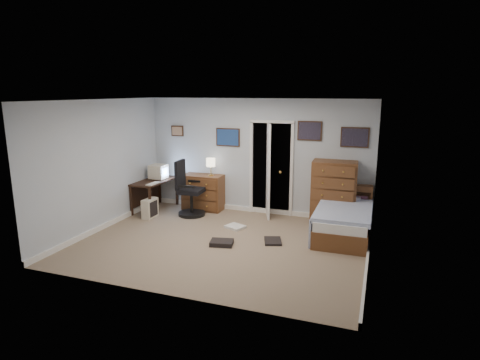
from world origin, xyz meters
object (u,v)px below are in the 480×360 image
computer_desk (152,187)px  office_chair (188,194)px  bed (343,221)px  tall_dresser (334,193)px  low_dresser (203,192)px

computer_desk → office_chair: size_ratio=1.01×
office_chair → bed: (3.29, -0.18, -0.18)m
computer_desk → tall_dresser: 4.02m
low_dresser → bed: (3.17, -0.68, -0.12)m
computer_desk → tall_dresser: tall_dresser is taller
office_chair → low_dresser: office_chair is taller
bed → office_chair: bearing=176.5°
computer_desk → bed: 4.28m
office_chair → tall_dresser: size_ratio=0.93×
tall_dresser → bed: (0.26, -0.66, -0.36)m
computer_desk → office_chair: bearing=-4.5°
office_chair → tall_dresser: 3.07m
tall_dresser → bed: 0.79m
tall_dresser → office_chair: bearing=-173.7°
office_chair → low_dresser: (0.12, 0.50, -0.06)m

